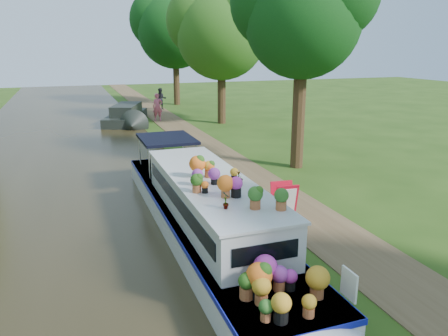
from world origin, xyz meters
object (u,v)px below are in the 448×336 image
second_boat (127,116)px  pedestrian_dark (161,99)px  pedestrian_pink (158,107)px  sandwich_board (284,203)px  plant_boat (210,215)px

second_boat → pedestrian_dark: 6.82m
pedestrian_pink → sandwich_board: bearing=-88.8°
sandwich_board → pedestrian_pink: (0.05, 19.75, 0.46)m
second_boat → pedestrian_dark: size_ratio=4.01×
sandwich_board → pedestrian_dark: 25.35m
pedestrian_pink → plant_boat: bearing=-96.3°
second_boat → pedestrian_pink: 2.31m
second_boat → pedestrian_dark: (3.65, 5.74, 0.39)m
pedestrian_pink → pedestrian_dark: size_ratio=1.09×
sandwich_board → pedestrian_pink: 19.76m
plant_boat → second_boat: 20.50m
plant_boat → pedestrian_pink: plant_boat is taller
plant_boat → pedestrian_dark: plant_boat is taller
sandwich_board → pedestrian_pink: size_ratio=0.59×
sandwich_board → pedestrian_pink: bearing=96.2°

